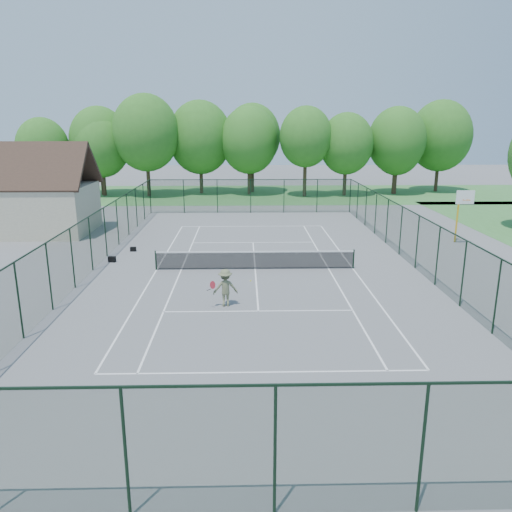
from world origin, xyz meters
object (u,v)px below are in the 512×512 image
object	(u,v)px
tennis_net	(255,259)
tennis_player	(225,288)
sports_bag_a	(112,259)
basketball_goal	(462,206)

from	to	relation	value
tennis_net	tennis_player	distance (m)	5.88
sports_bag_a	tennis_player	xyz separation A→B (m)	(6.92, -7.38, 0.68)
tennis_net	basketball_goal	size ratio (longest dim) A/B	3.04
tennis_net	basketball_goal	world-z (taller)	basketball_goal
sports_bag_a	tennis_player	bearing A→B (deg)	-39.13
tennis_net	sports_bag_a	xyz separation A→B (m)	(-8.37, 1.69, -0.41)
tennis_player	sports_bag_a	bearing A→B (deg)	133.15
sports_bag_a	tennis_player	world-z (taller)	tennis_player
tennis_player	tennis_net	bearing A→B (deg)	75.72
tennis_net	sports_bag_a	bearing A→B (deg)	168.56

